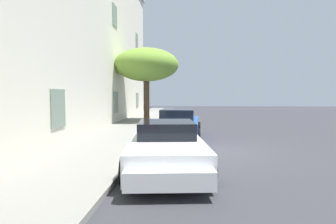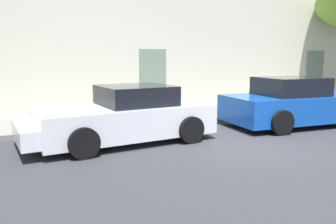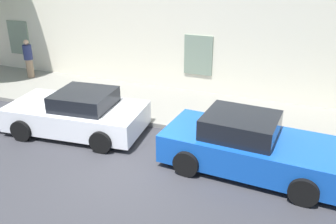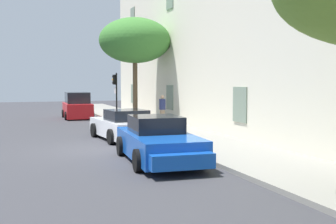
{
  "view_description": "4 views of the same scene",
  "coord_description": "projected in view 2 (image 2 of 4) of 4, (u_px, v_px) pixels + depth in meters",
  "views": [
    {
      "loc": [
        -9.72,
        0.96,
        2.11
      ],
      "look_at": [
        -0.15,
        1.55,
        1.48
      ],
      "focal_mm": 27.41,
      "sensor_mm": 36.0,
      "label": 1
    },
    {
      "loc": [
        -4.8,
        -6.32,
        2.01
      ],
      "look_at": [
        -1.53,
        0.99,
        0.71
      ],
      "focal_mm": 35.81,
      "sensor_mm": 36.0,
      "label": 2
    },
    {
      "loc": [
        3.87,
        -7.08,
        5.11
      ],
      "look_at": [
        0.4,
        1.73,
        1.0
      ],
      "focal_mm": 39.02,
      "sensor_mm": 36.0,
      "label": 3
    },
    {
      "loc": [
        15.38,
        -3.03,
        2.57
      ],
      "look_at": [
        -0.07,
        2.65,
        1.36
      ],
      "focal_mm": 44.17,
      "sensor_mm": 36.0,
      "label": 4
    }
  ],
  "objects": [
    {
      "name": "sidewalk",
      "position": [
        170.0,
        114.0,
        11.75
      ],
      "size": [
        60.0,
        3.34,
        0.14
      ],
      "primitive_type": "cube",
      "color": "gray",
      "rests_on": "ground"
    },
    {
      "name": "ground_plane",
      "position": [
        244.0,
        143.0,
        7.95
      ],
      "size": [
        80.0,
        80.0,
        0.0
      ],
      "primitive_type": "plane",
      "color": "#333338"
    },
    {
      "name": "sportscar_red_lead",
      "position": [
        118.0,
        117.0,
        8.08
      ],
      "size": [
        4.66,
        2.53,
        1.34
      ],
      "color": "white",
      "rests_on": "ground"
    },
    {
      "name": "sportscar_yellow_flank",
      "position": [
        302.0,
        104.0,
        10.17
      ],
      "size": [
        4.98,
        2.37,
        1.44
      ],
      "color": "#144CB2",
      "rests_on": "ground"
    }
  ]
}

